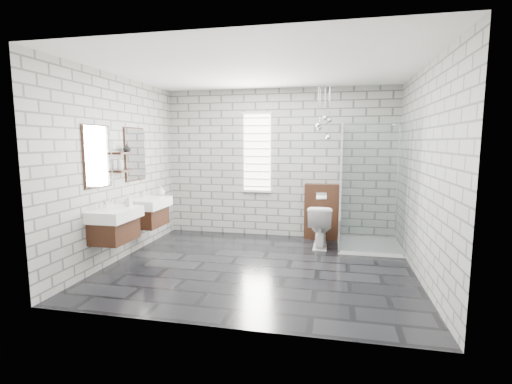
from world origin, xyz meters
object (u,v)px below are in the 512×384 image
(cistern_panel, at_px, (321,212))
(vanity_right, at_px, (147,204))
(shower_enclosure, at_px, (364,219))
(toilet, at_px, (320,226))
(vanity_left, at_px, (113,216))

(cistern_panel, bearing_deg, vanity_right, -154.40)
(vanity_right, xyz_separation_m, shower_enclosure, (3.41, 0.78, -0.25))
(shower_enclosure, bearing_deg, cistern_panel, 143.59)
(vanity_right, relative_size, toilet, 2.22)
(shower_enclosure, bearing_deg, vanity_left, -153.04)
(cistern_panel, bearing_deg, shower_enclosure, -36.41)
(vanity_right, relative_size, cistern_panel, 1.57)
(vanity_left, xyz_separation_m, cistern_panel, (2.71, 2.25, -0.26))
(vanity_left, distance_m, toilet, 3.24)
(toilet, bearing_deg, vanity_right, 15.96)
(vanity_right, bearing_deg, vanity_left, -90.00)
(cistern_panel, relative_size, shower_enclosure, 0.49)
(toilet, bearing_deg, cistern_panel, -90.25)
(toilet, bearing_deg, shower_enclosure, 179.18)
(vanity_right, xyz_separation_m, toilet, (2.71, 0.79, -0.40))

